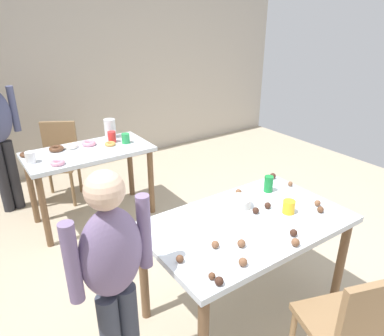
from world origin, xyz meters
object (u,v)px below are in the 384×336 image
at_px(person_girl_near, 114,274).
at_px(chair_far_table, 59,157).
at_px(mixing_bowl, 240,202).
at_px(soda_can, 269,184).
at_px(dining_table_far, 90,161).
at_px(chair_near_table, 353,327).
at_px(pitcher_far, 110,129).
at_px(dining_table_near, 247,233).

bearing_deg(person_girl_near, chair_far_table, 80.94).
xyz_separation_m(mixing_bowl, soda_can, (0.32, 0.05, 0.03)).
distance_m(dining_table_far, chair_near_table, 2.64).
relative_size(chair_near_table, chair_far_table, 1.00).
height_order(dining_table_far, pitcher_far, pitcher_far).
distance_m(chair_near_table, person_girl_near, 1.25).
bearing_deg(dining_table_far, chair_near_table, -80.44).
bearing_deg(mixing_bowl, soda_can, 8.46).
bearing_deg(chair_far_table, pitcher_far, -42.58).
relative_size(chair_near_table, pitcher_far, 4.34).
height_order(mixing_bowl, soda_can, soda_can).
relative_size(chair_far_table, pitcher_far, 4.34).
xyz_separation_m(dining_table_near, soda_can, (0.40, 0.22, 0.15)).
relative_size(dining_table_far, chair_far_table, 1.37).
xyz_separation_m(chair_far_table, pitcher_far, (0.46, -0.42, 0.35)).
height_order(dining_table_near, mixing_bowl, mixing_bowl).
xyz_separation_m(chair_near_table, chair_far_table, (-0.57, 3.25, 0.00)).
distance_m(dining_table_near, dining_table_far, 1.87).
bearing_deg(pitcher_far, chair_near_table, -87.79).
relative_size(dining_table_near, pitcher_far, 6.56).
bearing_deg(soda_can, chair_near_table, -110.32).
xyz_separation_m(dining_table_far, soda_can, (0.80, -1.61, 0.18)).
height_order(dining_table_near, chair_far_table, chair_far_table).
bearing_deg(chair_near_table, mixing_bowl, 87.44).
height_order(mixing_bowl, pitcher_far, pitcher_far).
distance_m(dining_table_far, pitcher_far, 0.46).
relative_size(dining_table_near, soda_can, 10.77).
relative_size(person_girl_near, pitcher_far, 6.76).
relative_size(dining_table_far, mixing_bowl, 7.43).
xyz_separation_m(dining_table_far, mixing_bowl, (0.48, -1.66, 0.15)).
bearing_deg(soda_can, dining_table_far, 116.54).
distance_m(mixing_bowl, soda_can, 0.33).
xyz_separation_m(chair_near_table, person_girl_near, (-0.97, 0.72, 0.30)).
bearing_deg(soda_can, pitcher_far, 104.49).
bearing_deg(dining_table_far, chair_far_table, 101.45).
relative_size(chair_far_table, soda_can, 7.13).
bearing_deg(dining_table_far, dining_table_near, -77.65).
bearing_deg(dining_table_far, person_girl_near, -105.93).
bearing_deg(chair_far_table, soda_can, -67.52).
bearing_deg(person_girl_near, chair_near_table, -36.49).
bearing_deg(dining_table_near, mixing_bowl, 65.08).
height_order(dining_table_far, mixing_bowl, mixing_bowl).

